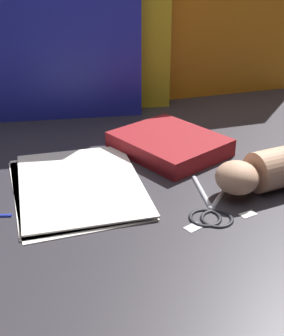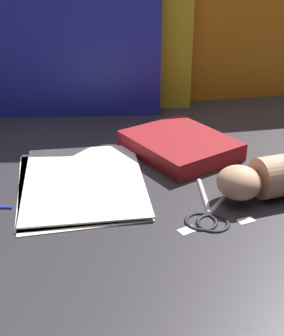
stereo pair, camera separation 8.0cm
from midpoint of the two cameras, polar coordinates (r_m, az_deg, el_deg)
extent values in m
plane|color=#2D2B30|center=(0.84, -4.10, -3.16)|extent=(6.00, 6.00, 0.00)
cube|color=yellow|center=(1.22, -11.73, 14.80)|extent=(0.55, 0.12, 0.36)
cube|color=orange|center=(1.29, 1.20, 17.30)|extent=(0.85, 0.07, 0.42)
cube|color=white|center=(0.87, -10.69, -2.54)|extent=(0.23, 0.30, 0.00)
cube|color=white|center=(0.87, -10.80, -2.14)|extent=(0.24, 0.31, 0.00)
cube|color=white|center=(0.87, -10.14, -1.91)|extent=(0.25, 0.32, 0.00)
cube|color=maroon|center=(0.99, 1.06, 2.91)|extent=(0.24, 0.26, 0.04)
sphere|color=silver|center=(0.79, 5.63, -4.84)|extent=(0.01, 0.01, 0.01)
cylinder|color=silver|center=(0.84, 4.69, -2.82)|extent=(0.03, 0.12, 0.01)
torus|color=black|center=(0.77, 6.20, -6.05)|extent=(0.07, 0.07, 0.01)
cylinder|color=silver|center=(0.84, 7.06, -2.98)|extent=(0.09, 0.09, 0.01)
torus|color=black|center=(0.77, 4.78, -5.95)|extent=(0.08, 0.08, 0.01)
ellipsoid|color=tan|center=(0.82, 8.82, -1.22)|extent=(0.08, 0.08, 0.06)
cube|color=white|center=(0.79, 10.00, -5.64)|extent=(0.03, 0.02, 0.00)
cube|color=white|center=(0.75, 3.27, -7.28)|extent=(0.03, 0.03, 0.00)
camera|label=1|loc=(0.04, -92.86, -1.42)|focal=50.00mm
camera|label=2|loc=(0.04, 87.14, 1.42)|focal=50.00mm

